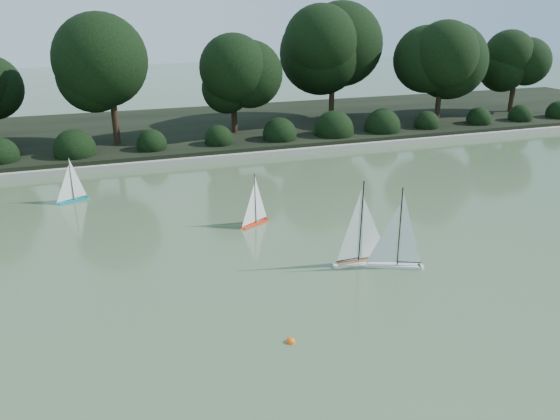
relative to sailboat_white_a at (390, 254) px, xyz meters
name	(u,v)px	position (x,y,z in m)	size (l,w,h in m)	color
ground	(350,299)	(-1.18, -0.83, -0.25)	(80.00, 80.00, 0.00)	#3C4D2E
pond_coping	(223,157)	(-1.18, 8.17, -0.16)	(40.00, 0.35, 0.18)	gray
far_bank	(198,129)	(-1.18, 12.17, -0.10)	(40.00, 8.00, 0.30)	black
tree_line	(239,63)	(0.05, 10.61, 2.39)	(26.31, 3.93, 4.39)	black
shrub_hedge	(216,139)	(-1.18, 9.07, 0.20)	(29.10, 1.10, 1.10)	black
sailboat_white_a	(390,254)	(0.00, 0.00, 0.00)	(1.13, 0.62, 1.60)	silver
sailboat_white_b	(366,249)	(-0.33, 0.32, 0.01)	(1.25, 0.22, 1.71)	white
sailboat_orange	(253,217)	(-1.80, 2.73, -0.06)	(0.83, 0.51, 1.21)	red
sailboat_teal	(69,195)	(-5.58, 5.62, -0.06)	(0.86, 0.42, 1.20)	#018999
race_buoy	(291,342)	(-2.52, -1.66, -0.25)	(0.14, 0.14, 0.14)	#FF5F0D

